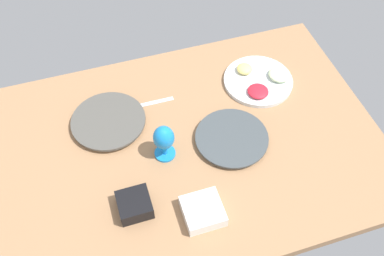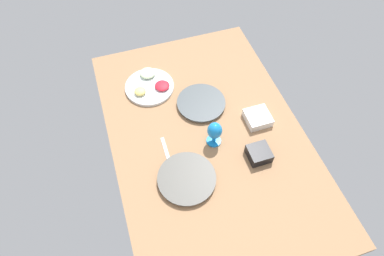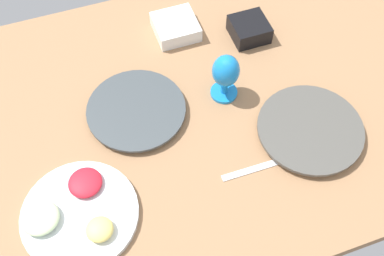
{
  "view_description": "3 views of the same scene",
  "coord_description": "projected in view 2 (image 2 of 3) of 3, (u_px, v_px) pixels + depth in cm",
  "views": [
    {
      "loc": [
        -23.28,
        -95.1,
        138.29
      ],
      "look_at": [
        8.34,
        4.44,
        3.16
      ],
      "focal_mm": 41.24,
      "sensor_mm": 36.0,
      "label": 1
    },
    {
      "loc": [
        -91.28,
        38.38,
        151.77
      ],
      "look_at": [
        5.46,
        7.15,
        3.16
      ],
      "focal_mm": 30.85,
      "sensor_mm": 36.0,
      "label": 2
    },
    {
      "loc": [
        32.12,
        73.54,
        111.11
      ],
      "look_at": [
        9.17,
        8.26,
        3.16
      ],
      "focal_mm": 43.78,
      "sensor_mm": 36.0,
      "label": 3
    }
  ],
  "objects": [
    {
      "name": "dinner_plate_left",
      "position": [
        187.0,
        179.0,
        1.65
      ],
      "size": [
        29.51,
        29.51,
        2.75
      ],
      "color": "silver",
      "rests_on": "ground_plane"
    },
    {
      "name": "dinner_plate_right",
      "position": [
        201.0,
        103.0,
        1.92
      ],
      "size": [
        28.33,
        28.33,
        2.39
      ],
      "color": "silver",
      "rests_on": "ground_plane"
    },
    {
      "name": "square_bowl_white",
      "position": [
        258.0,
        118.0,
        1.85
      ],
      "size": [
        13.38,
        13.38,
        4.87
      ],
      "color": "white",
      "rests_on": "ground_plane"
    },
    {
      "name": "fork_by_left_plate",
      "position": [
        166.0,
        151.0,
        1.75
      ],
      "size": [
        18.02,
        2.03,
        0.6
      ],
      "primitive_type": "cube",
      "rotation": [
        0.0,
        0.0,
        -0.01
      ],
      "color": "silver",
      "rests_on": "ground_plane"
    },
    {
      "name": "hurricane_glass_blue",
      "position": [
        215.0,
        132.0,
        1.71
      ],
      "size": [
        7.98,
        7.98,
        15.55
      ],
      "color": "#1980D1",
      "rests_on": "ground_plane"
    },
    {
      "name": "ground_plane",
      "position": [
        207.0,
        138.0,
        1.83
      ],
      "size": [
        160.0,
        104.0,
        4.0
      ],
      "primitive_type": "cube",
      "color": "#99704C"
    },
    {
      "name": "square_bowl_black",
      "position": [
        259.0,
        153.0,
        1.71
      ],
      "size": [
        11.27,
        11.27,
        5.79
      ],
      "color": "black",
      "rests_on": "ground_plane"
    },
    {
      "name": "fruit_platter",
      "position": [
        150.0,
        85.0,
        2.0
      ],
      "size": [
        29.55,
        29.55,
        4.92
      ],
      "color": "silver",
      "rests_on": "ground_plane"
    }
  ]
}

